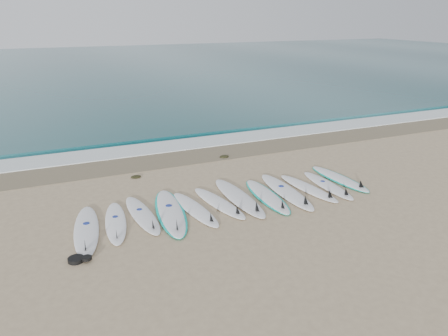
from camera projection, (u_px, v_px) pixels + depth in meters
name	position (u px, v px, depth m)	size (l,w,h in m)	color
ground	(230.00, 202.00, 11.43)	(120.00, 120.00, 0.00)	tan
ocean	(81.00, 68.00, 39.45)	(120.00, 55.00, 0.03)	#1A5056
wet_sand_band	(180.00, 157.00, 14.97)	(120.00, 1.80, 0.01)	#70624A
foam_band	(168.00, 146.00, 16.17)	(120.00, 1.40, 0.04)	silver
wave_crest	(157.00, 136.00, 17.45)	(120.00, 1.00, 0.10)	#1A5056
surfboard_0	(86.00, 231.00, 9.79)	(0.91, 2.70, 0.34)	white
surfboard_1	(116.00, 223.00, 10.18)	(0.82, 2.36, 0.30)	white
surfboard_2	(143.00, 215.00, 10.57)	(0.61, 2.43, 0.31)	white
surfboard_3	(171.00, 212.00, 10.72)	(1.13, 2.94, 0.36)	white
surfboard_4	(196.00, 210.00, 10.87)	(0.74, 2.41, 0.30)	white
surfboard_5	(220.00, 203.00, 11.24)	(0.85, 2.40, 0.30)	white
surfboard_6	(240.00, 198.00, 11.55)	(0.60, 2.85, 0.36)	silver
surfboard_7	(267.00, 196.00, 11.68)	(0.78, 2.55, 0.32)	white
surfboard_8	(287.00, 192.00, 11.94)	(0.73, 2.84, 0.36)	white
surfboard_9	(309.00, 189.00, 12.18)	(0.76, 2.41, 0.30)	white
surfboard_10	(329.00, 186.00, 12.39)	(0.57, 2.36, 0.30)	white
surfboard_11	(340.00, 179.00, 12.92)	(0.71, 2.47, 0.31)	white
seaweed_near	(136.00, 177.00, 13.13)	(0.31, 0.24, 0.06)	black
seaweed_far	(224.00, 156.00, 14.98)	(0.33, 0.26, 0.06)	black
leash_coil	(78.00, 259.00, 8.69)	(0.46, 0.36, 0.11)	black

